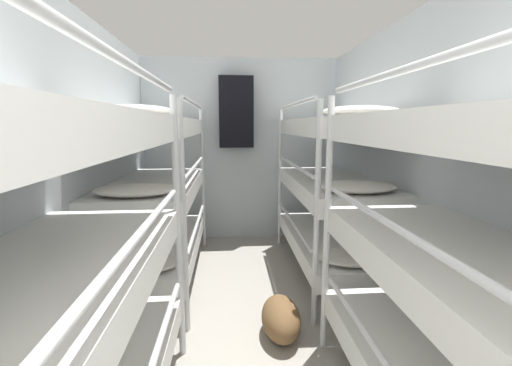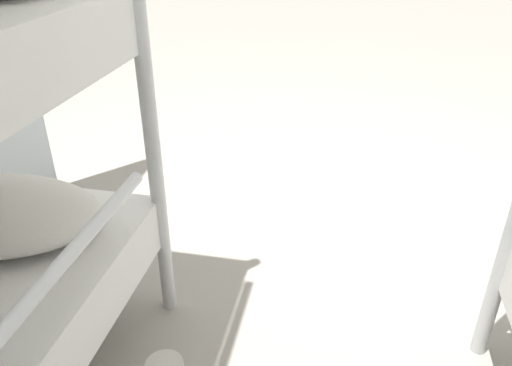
# 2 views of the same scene
# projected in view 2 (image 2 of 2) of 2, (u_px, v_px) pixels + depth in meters

# --- Properties ---
(ground_plane) EXTENTS (20.00, 20.00, 0.00)m
(ground_plane) POSITION_uv_depth(u_px,v_px,m) (328.00, 227.00, 2.08)
(ground_plane) COLOR gray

